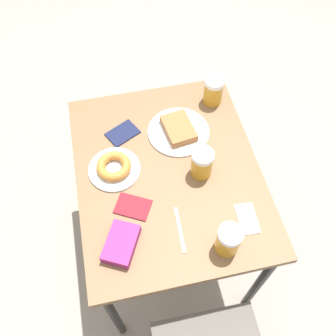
{
  "coord_description": "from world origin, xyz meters",
  "views": [
    {
      "loc": [
        0.17,
        0.76,
        1.99
      ],
      "look_at": [
        0.0,
        0.0,
        0.76
      ],
      "focal_mm": 40.0,
      "sensor_mm": 36.0,
      "label": 1
    }
  ],
  "objects_px": {
    "beer_mug_center": "(213,91)",
    "beer_mug_right": "(202,163)",
    "fork": "(180,229)",
    "plate_with_donut": "(114,167)",
    "plate_with_cake": "(178,130)",
    "napkin_folded": "(247,219)",
    "beer_mug_left": "(228,240)",
    "blue_pouch": "(121,244)",
    "passport_far_edge": "(133,207)",
    "passport_near_edge": "(123,133)"
  },
  "relations": [
    {
      "from": "beer_mug_center",
      "to": "beer_mug_right",
      "type": "relative_size",
      "value": 1.0
    },
    {
      "from": "beer_mug_center",
      "to": "beer_mug_right",
      "type": "distance_m",
      "value": 0.38
    },
    {
      "from": "beer_mug_right",
      "to": "beer_mug_center",
      "type": "bearing_deg",
      "value": -112.58
    },
    {
      "from": "fork",
      "to": "beer_mug_center",
      "type": "bearing_deg",
      "value": -116.34
    },
    {
      "from": "plate_with_donut",
      "to": "plate_with_cake",
      "type": "bearing_deg",
      "value": -156.07
    },
    {
      "from": "beer_mug_left",
      "to": "passport_far_edge",
      "type": "height_order",
      "value": "beer_mug_left"
    },
    {
      "from": "passport_far_edge",
      "to": "blue_pouch",
      "type": "xyz_separation_m",
      "value": [
        0.06,
        0.14,
        0.02
      ]
    },
    {
      "from": "beer_mug_right",
      "to": "passport_far_edge",
      "type": "height_order",
      "value": "beer_mug_right"
    },
    {
      "from": "beer_mug_right",
      "to": "fork",
      "type": "relative_size",
      "value": 0.71
    },
    {
      "from": "passport_near_edge",
      "to": "beer_mug_right",
      "type": "bearing_deg",
      "value": 137.01
    },
    {
      "from": "napkin_folded",
      "to": "plate_with_donut",
      "type": "bearing_deg",
      "value": -35.22
    },
    {
      "from": "fork",
      "to": "blue_pouch",
      "type": "xyz_separation_m",
      "value": [
        0.21,
        0.02,
        0.02
      ]
    },
    {
      "from": "beer_mug_right",
      "to": "blue_pouch",
      "type": "distance_m",
      "value": 0.42
    },
    {
      "from": "passport_near_edge",
      "to": "blue_pouch",
      "type": "xyz_separation_m",
      "value": [
        0.08,
        0.49,
        0.02
      ]
    },
    {
      "from": "beer_mug_center",
      "to": "napkin_folded",
      "type": "bearing_deg",
      "value": 86.7
    },
    {
      "from": "plate_with_cake",
      "to": "plate_with_donut",
      "type": "bearing_deg",
      "value": 23.93
    },
    {
      "from": "napkin_folded",
      "to": "passport_near_edge",
      "type": "bearing_deg",
      "value": -51.53
    },
    {
      "from": "passport_near_edge",
      "to": "beer_mug_left",
      "type": "bearing_deg",
      "value": 116.01
    },
    {
      "from": "passport_near_edge",
      "to": "passport_far_edge",
      "type": "bearing_deg",
      "value": 87.68
    },
    {
      "from": "plate_with_donut",
      "to": "fork",
      "type": "relative_size",
      "value": 1.16
    },
    {
      "from": "plate_with_cake",
      "to": "beer_mug_right",
      "type": "bearing_deg",
      "value": 101.05
    },
    {
      "from": "plate_with_donut",
      "to": "beer_mug_center",
      "type": "relative_size",
      "value": 1.64
    },
    {
      "from": "beer_mug_left",
      "to": "passport_far_edge",
      "type": "distance_m",
      "value": 0.37
    },
    {
      "from": "beer_mug_left",
      "to": "beer_mug_center",
      "type": "xyz_separation_m",
      "value": [
        -0.14,
        -0.67,
        0.0
      ]
    },
    {
      "from": "fork",
      "to": "passport_far_edge",
      "type": "relative_size",
      "value": 1.15
    },
    {
      "from": "plate_with_donut",
      "to": "beer_mug_right",
      "type": "relative_size",
      "value": 1.64
    },
    {
      "from": "plate_with_cake",
      "to": "passport_near_edge",
      "type": "xyz_separation_m",
      "value": [
        0.23,
        -0.04,
        -0.01
      ]
    },
    {
      "from": "beer_mug_center",
      "to": "blue_pouch",
      "type": "height_order",
      "value": "beer_mug_center"
    },
    {
      "from": "passport_far_edge",
      "to": "blue_pouch",
      "type": "bearing_deg",
      "value": 65.85
    },
    {
      "from": "blue_pouch",
      "to": "plate_with_cake",
      "type": "bearing_deg",
      "value": -124.68
    },
    {
      "from": "beer_mug_center",
      "to": "beer_mug_right",
      "type": "xyz_separation_m",
      "value": [
        0.15,
        0.35,
        0.0
      ]
    },
    {
      "from": "beer_mug_right",
      "to": "napkin_folded",
      "type": "bearing_deg",
      "value": 116.08
    },
    {
      "from": "passport_far_edge",
      "to": "plate_with_donut",
      "type": "bearing_deg",
      "value": -75.94
    },
    {
      "from": "napkin_folded",
      "to": "fork",
      "type": "relative_size",
      "value": 0.71
    },
    {
      "from": "plate_with_donut",
      "to": "blue_pouch",
      "type": "height_order",
      "value": "plate_with_donut"
    },
    {
      "from": "beer_mug_left",
      "to": "passport_near_edge",
      "type": "height_order",
      "value": "beer_mug_left"
    },
    {
      "from": "plate_with_donut",
      "to": "passport_far_edge",
      "type": "height_order",
      "value": "plate_with_donut"
    },
    {
      "from": "beer_mug_left",
      "to": "fork",
      "type": "xyz_separation_m",
      "value": [
        0.14,
        -0.1,
        -0.06
      ]
    },
    {
      "from": "napkin_folded",
      "to": "fork",
      "type": "bearing_deg",
      "value": -2.64
    },
    {
      "from": "blue_pouch",
      "to": "beer_mug_right",
      "type": "bearing_deg",
      "value": -146.02
    },
    {
      "from": "plate_with_donut",
      "to": "napkin_folded",
      "type": "relative_size",
      "value": 1.64
    },
    {
      "from": "beer_mug_center",
      "to": "fork",
      "type": "xyz_separation_m",
      "value": [
        0.28,
        0.57,
        -0.06
      ]
    },
    {
      "from": "plate_with_cake",
      "to": "passport_far_edge",
      "type": "xyz_separation_m",
      "value": [
        0.24,
        0.3,
        -0.01
      ]
    },
    {
      "from": "beer_mug_left",
      "to": "fork",
      "type": "distance_m",
      "value": 0.18
    },
    {
      "from": "napkin_folded",
      "to": "passport_near_edge",
      "type": "height_order",
      "value": "passport_near_edge"
    },
    {
      "from": "passport_far_edge",
      "to": "beer_mug_center",
      "type": "bearing_deg",
      "value": -134.03
    },
    {
      "from": "napkin_folded",
      "to": "beer_mug_right",
      "type": "bearing_deg",
      "value": -63.92
    },
    {
      "from": "beer_mug_right",
      "to": "napkin_folded",
      "type": "height_order",
      "value": "beer_mug_right"
    },
    {
      "from": "passport_far_edge",
      "to": "beer_mug_right",
      "type": "bearing_deg",
      "value": -161.71
    },
    {
      "from": "napkin_folded",
      "to": "fork",
      "type": "distance_m",
      "value": 0.25
    }
  ]
}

